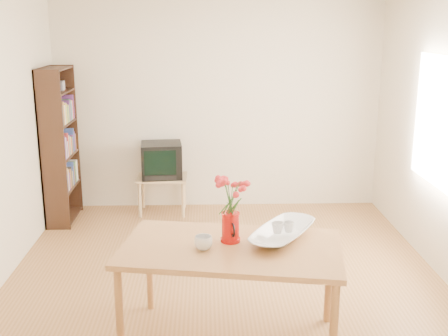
{
  "coord_description": "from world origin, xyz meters",
  "views": [
    {
      "loc": [
        -0.17,
        -4.64,
        2.3
      ],
      "look_at": [
        0.0,
        0.3,
        1.0
      ],
      "focal_mm": 45.0,
      "sensor_mm": 36.0,
      "label": 1
    }
  ],
  "objects_px": {
    "pitcher": "(230,228)",
    "table": "(231,255)",
    "bowl": "(283,209)",
    "television": "(162,159)",
    "mug": "(203,243)"
  },
  "relations": [
    {
      "from": "television",
      "to": "table",
      "type": "bearing_deg",
      "value": -81.53
    },
    {
      "from": "pitcher",
      "to": "mug",
      "type": "xyz_separation_m",
      "value": [
        -0.2,
        -0.15,
        -0.05
      ]
    },
    {
      "from": "bowl",
      "to": "pitcher",
      "type": "bearing_deg",
      "value": -172.63
    },
    {
      "from": "mug",
      "to": "television",
      "type": "bearing_deg",
      "value": -113.65
    },
    {
      "from": "pitcher",
      "to": "television",
      "type": "xyz_separation_m",
      "value": [
        -0.71,
        2.82,
        -0.18
      ]
    },
    {
      "from": "bowl",
      "to": "table",
      "type": "bearing_deg",
      "value": -159.68
    },
    {
      "from": "table",
      "to": "television",
      "type": "distance_m",
      "value": 3.0
    },
    {
      "from": "table",
      "to": "pitcher",
      "type": "distance_m",
      "value": 0.2
    },
    {
      "from": "table",
      "to": "mug",
      "type": "relative_size",
      "value": 13.2
    },
    {
      "from": "pitcher",
      "to": "table",
      "type": "bearing_deg",
      "value": -98.47
    },
    {
      "from": "table",
      "to": "pitcher",
      "type": "bearing_deg",
      "value": 101.34
    },
    {
      "from": "pitcher",
      "to": "bowl",
      "type": "bearing_deg",
      "value": -2.5
    },
    {
      "from": "table",
      "to": "mug",
      "type": "xyz_separation_m",
      "value": [
        -0.2,
        -0.05,
        0.12
      ]
    },
    {
      "from": "bowl",
      "to": "television",
      "type": "distance_m",
      "value": 3.0
    },
    {
      "from": "mug",
      "to": "bowl",
      "type": "height_order",
      "value": "bowl"
    }
  ]
}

